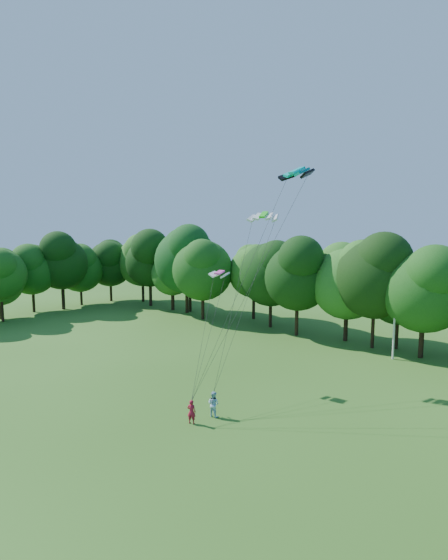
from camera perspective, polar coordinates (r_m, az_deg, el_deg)
The scene contains 10 objects.
ground at distance 25.02m, azimuth -19.14°, elevation -24.73°, with size 160.00×160.00×0.00m, color #2B5517.
utility_pole at distance 45.72m, azimuth 21.39°, elevation -4.61°, with size 1.62×0.20×8.08m.
kite_flyer_left at distance 30.23m, azimuth -4.27°, elevation -16.78°, with size 0.59×0.39×1.63m, color #A3152D.
kite_flyer_right at distance 31.15m, azimuth -1.39°, elevation -15.88°, with size 0.86×0.67×1.77m, color #AAD0EC.
kite_teal at distance 33.90m, azimuth 9.50°, elevation 13.94°, with size 3.04×2.01×0.64m.
kite_green at distance 37.20m, azimuth 5.20°, elevation 8.49°, with size 2.73×1.76×0.61m.
kite_pink at distance 35.79m, azimuth -0.60°, elevation 1.01°, with size 1.75×0.96×0.32m.
tree_back_west at distance 65.13m, azimuth -4.93°, elevation 4.00°, with size 10.52×10.52×15.31m.
tree_back_center at distance 48.59m, azimuth 19.15°, elevation 1.22°, with size 9.26×9.26×13.46m.
tree_flank_west at distance 66.34m, azimuth -27.23°, elevation 0.96°, with size 7.56×7.56×11.00m.
Camera 1 is at (18.55, -10.59, 13.03)m, focal length 28.00 mm.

